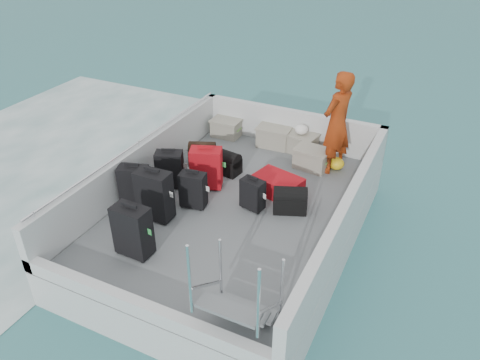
# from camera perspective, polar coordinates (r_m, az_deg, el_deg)

# --- Properties ---
(ground) EXTENTS (160.00, 160.00, 0.00)m
(ground) POSITION_cam_1_polar(r_m,az_deg,el_deg) (7.70, -0.65, -7.08)
(ground) COLOR #1B6061
(ground) RESTS_ON ground
(wake_foam) EXTENTS (10.00, 10.00, 0.00)m
(wake_foam) POSITION_cam_1_polar(r_m,az_deg,el_deg) (10.40, -25.05, 0.82)
(wake_foam) COLOR white
(wake_foam) RESTS_ON ground
(ferry_hull) EXTENTS (3.60, 5.00, 0.60)m
(ferry_hull) POSITION_cam_1_polar(r_m,az_deg,el_deg) (7.51, -0.66, -5.29)
(ferry_hull) COLOR silver
(ferry_hull) RESTS_ON ground
(deck) EXTENTS (3.30, 4.70, 0.02)m
(deck) POSITION_cam_1_polar(r_m,az_deg,el_deg) (7.33, -0.68, -3.35)
(deck) COLOR slate
(deck) RESTS_ON ferry_hull
(deck_fittings) EXTENTS (3.60, 5.00, 0.90)m
(deck_fittings) POSITION_cam_1_polar(r_m,az_deg,el_deg) (6.75, 0.72, -2.83)
(deck_fittings) COLOR silver
(deck_fittings) RESTS_ON deck
(suitcase_0) EXTENTS (0.52, 0.30, 0.79)m
(suitcase_0) POSITION_cam_1_polar(r_m,az_deg,el_deg) (6.99, -10.37, -1.89)
(suitcase_0) COLOR black
(suitcase_0) RESTS_ON deck
(suitcase_1) EXTENTS (0.51, 0.38, 0.67)m
(suitcase_1) POSITION_cam_1_polar(r_m,az_deg,el_deg) (7.38, -12.73, -0.74)
(suitcase_1) COLOR black
(suitcase_1) RESTS_ON deck
(suitcase_2) EXTENTS (0.51, 0.42, 0.63)m
(suitcase_2) POSITION_cam_1_polar(r_m,az_deg,el_deg) (7.76, -8.55, 1.26)
(suitcase_2) COLOR black
(suitcase_2) RESTS_ON deck
(suitcase_3) EXTENTS (0.50, 0.30, 0.74)m
(suitcase_3) POSITION_cam_1_polar(r_m,az_deg,el_deg) (6.38, -12.94, -6.12)
(suitcase_3) COLOR black
(suitcase_3) RESTS_ON deck
(suitcase_4) EXTENTS (0.43, 0.30, 0.59)m
(suitcase_4) POSITION_cam_1_polar(r_m,az_deg,el_deg) (7.22, -5.73, -1.26)
(suitcase_4) COLOR black
(suitcase_4) RESTS_ON deck
(suitcase_5) EXTENTS (0.58, 0.47, 0.70)m
(suitcase_5) POSITION_cam_1_polar(r_m,az_deg,el_deg) (7.66, -4.13, 1.40)
(suitcase_5) COLOR red
(suitcase_5) RESTS_ON deck
(suitcase_7) EXTENTS (0.40, 0.28, 0.51)m
(suitcase_7) POSITION_cam_1_polar(r_m,az_deg,el_deg) (7.15, 1.54, -1.80)
(suitcase_7) COLOR black
(suitcase_7) RESTS_ON deck
(suitcase_8) EXTENTS (0.86, 0.67, 0.30)m
(suitcase_8) POSITION_cam_1_polar(r_m,az_deg,el_deg) (7.60, 4.61, -0.62)
(suitcase_8) COLOR red
(suitcase_8) RESTS_ON deck
(duffel_0) EXTENTS (0.55, 0.46, 0.32)m
(duffel_0) POSITION_cam_1_polar(r_m,az_deg,el_deg) (8.46, -4.61, 3.04)
(duffel_0) COLOR black
(duffel_0) RESTS_ON deck
(duffel_1) EXTENTS (0.45, 0.36, 0.32)m
(duffel_1) POSITION_cam_1_polar(r_m,az_deg,el_deg) (8.13, -1.47, 1.86)
(duffel_1) COLOR black
(duffel_1) RESTS_ON deck
(duffel_2) EXTENTS (0.58, 0.47, 0.32)m
(duffel_2) POSITION_cam_1_polar(r_m,az_deg,el_deg) (7.19, 6.10, -2.67)
(duffel_2) COLOR black
(duffel_2) RESTS_ON deck
(crate_0) EXTENTS (0.54, 0.38, 0.33)m
(crate_0) POSITION_cam_1_polar(r_m,az_deg,el_deg) (9.43, -1.70, 6.28)
(crate_0) COLOR #9D9A89
(crate_0) RESTS_ON deck
(crate_1) EXTENTS (0.63, 0.45, 0.36)m
(crate_1) POSITION_cam_1_polar(r_m,az_deg,el_deg) (9.06, 4.18, 5.23)
(crate_1) COLOR #9D9A89
(crate_1) RESTS_ON deck
(crate_2) EXTENTS (0.63, 0.49, 0.34)m
(crate_2) POSITION_cam_1_polar(r_m,az_deg,el_deg) (8.89, 7.38, 4.42)
(crate_2) COLOR #9D9A89
(crate_2) RESTS_ON deck
(crate_3) EXTENTS (0.62, 0.47, 0.35)m
(crate_3) POSITION_cam_1_polar(r_m,az_deg,el_deg) (8.37, 8.74, 2.52)
(crate_3) COLOR #9D9A89
(crate_3) RESTS_ON deck
(yellow_bag) EXTENTS (0.28, 0.26, 0.22)m
(yellow_bag) POSITION_cam_1_polar(r_m,az_deg,el_deg) (8.45, 11.66, 2.01)
(yellow_bag) COLOR yellow
(yellow_bag) RESTS_ON deck
(white_bag) EXTENTS (0.24, 0.24, 0.18)m
(white_bag) POSITION_cam_1_polar(r_m,az_deg,el_deg) (8.77, 7.49, 5.94)
(white_bag) COLOR white
(white_bag) RESTS_ON crate_2
(passenger) EXTENTS (0.64, 0.77, 1.79)m
(passenger) POSITION_cam_1_polar(r_m,az_deg,el_deg) (8.06, 11.74, 6.80)
(passenger) COLOR #D04213
(passenger) RESTS_ON deck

